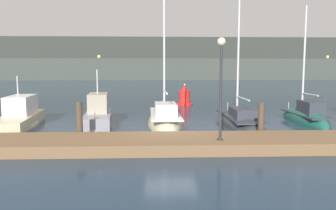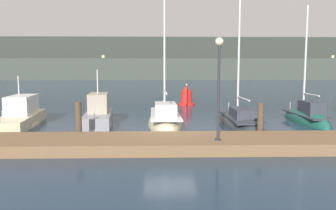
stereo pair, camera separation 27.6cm
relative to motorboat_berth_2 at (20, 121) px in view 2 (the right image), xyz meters
The scene contains 12 objects.
ground_plane 9.07m from the motorboat_berth_2, 20.95° to the right, with size 400.00×400.00×0.00m, color #1E3347.
dock 10.17m from the motorboat_berth_2, 33.59° to the right, with size 34.12×2.80×0.45m, color brown.
mooring_pile_1 5.90m from the motorboat_berth_2, 42.65° to the right, with size 0.28×0.28×1.76m, color #4C3D2D.
mooring_pile_2 13.25m from the motorboat_berth_2, 17.47° to the right, with size 0.28×0.28×1.70m, color #4C3D2D.
motorboat_berth_2 is the anchor object (origin of this frame).
motorboat_berth_3 4.48m from the motorboat_berth_2, ahead, with size 2.13×5.48×3.80m.
sailboat_berth_4 8.31m from the motorboat_berth_2, ahead, with size 2.09×6.85×10.90m.
sailboat_berth_5 12.71m from the motorboat_berth_2, ahead, with size 2.04×6.91×8.54m.
sailboat_berth_6 17.03m from the motorboat_berth_2, ahead, with size 1.66×5.71×7.94m.
channel_buoy 15.00m from the motorboat_berth_2, 45.90° to the left, with size 1.49×1.49×1.92m.
dock_lamppost 12.30m from the motorboat_berth_2, 30.86° to the right, with size 0.32×0.32×3.99m.
hillside_backdrop 92.36m from the motorboat_berth_2, 85.08° to the left, with size 240.00×23.00×13.37m.
Camera 2 is at (-0.48, -15.49, 3.23)m, focal length 35.00 mm.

